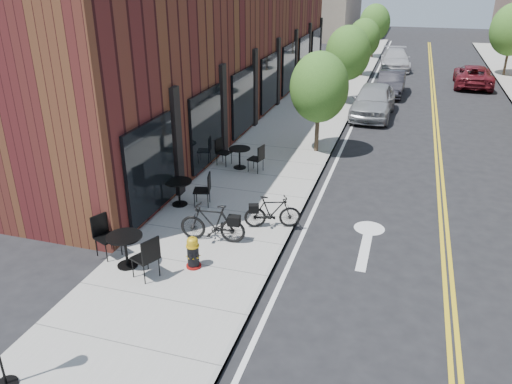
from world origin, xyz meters
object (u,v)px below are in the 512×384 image
(bicycle_left, at_px, (212,223))
(bistro_set_b, at_px, (179,189))
(fire_hydrant, at_px, (193,252))
(bistro_set_c, at_px, (240,155))
(parked_car_b, at_px, (391,83))
(parked_car_far, at_px, (473,76))
(parked_car_a, at_px, (373,101))
(bicycle_right, at_px, (273,212))
(bistro_set_a, at_px, (125,246))
(parked_car_c, at_px, (395,59))

(bicycle_left, relative_size, bistro_set_b, 0.91)
(fire_hydrant, distance_m, bistro_set_c, 6.58)
(bistro_set_b, height_order, parked_car_b, parked_car_b)
(parked_car_b, bearing_deg, fire_hydrant, -98.12)
(parked_car_far, bearing_deg, parked_car_a, 61.22)
(bicycle_right, bearing_deg, bistro_set_c, 11.13)
(parked_car_a, bearing_deg, bicycle_left, -99.42)
(bistro_set_a, relative_size, parked_car_far, 0.42)
(bistro_set_b, bearing_deg, bicycle_right, -25.64)
(fire_hydrant, height_order, bistro_set_c, bistro_set_c)
(bistro_set_c, relative_size, parked_car_c, 0.38)
(bistro_set_b, distance_m, parked_car_b, 18.06)
(parked_car_far, bearing_deg, bistro_set_c, 64.54)
(bicycle_right, height_order, parked_car_b, parked_car_b)
(bistro_set_b, bearing_deg, parked_car_far, 49.92)
(parked_car_c, bearing_deg, parked_car_a, -96.66)
(bicycle_right, bearing_deg, bistro_set_b, 60.51)
(bistro_set_a, height_order, parked_car_c, parked_car_c)
(bistro_set_b, xyz_separation_m, parked_car_b, (5.20, 17.30, 0.04))
(fire_hydrant, xyz_separation_m, bistro_set_b, (-1.79, 3.06, 0.11))
(bicycle_right, bearing_deg, bicycle_left, 113.76)
(parked_car_a, distance_m, parked_car_b, 5.09)
(parked_car_c, bearing_deg, fire_hydrant, -101.34)
(bistro_set_b, relative_size, parked_car_far, 0.40)
(bistro_set_c, height_order, parked_car_b, parked_car_b)
(bistro_set_a, bearing_deg, bicycle_left, 71.95)
(bistro_set_c, distance_m, parked_car_a, 9.62)
(bistro_set_c, bearing_deg, bistro_set_a, -81.21)
(bistro_set_b, xyz_separation_m, parked_car_c, (5.02, 25.76, 0.08))
(bistro_set_b, relative_size, parked_car_b, 0.47)
(bicycle_left, relative_size, parked_car_a, 0.37)
(bicycle_left, bearing_deg, bistro_set_a, -47.19)
(bicycle_right, relative_size, parked_car_far, 0.33)
(bicycle_left, height_order, bistro_set_b, bicycle_left)
(bicycle_left, xyz_separation_m, bicycle_right, (1.28, 1.18, -0.06))
(bicycle_left, height_order, parked_car_a, parked_car_a)
(bistro_set_c, xyz_separation_m, parked_car_c, (4.28, 22.33, 0.10))
(fire_hydrant, height_order, parked_car_b, parked_car_b)
(parked_car_a, distance_m, parked_car_far, 10.37)
(fire_hydrant, relative_size, bistro_set_a, 0.42)
(bicycle_right, xyz_separation_m, bistro_set_b, (-3.05, 0.57, 0.04))
(bicycle_left, xyz_separation_m, bistro_set_a, (-1.51, -1.72, 0.01))
(bistro_set_b, bearing_deg, parked_car_b, 58.26)
(bicycle_right, height_order, bistro_set_c, bistro_set_c)
(fire_hydrant, distance_m, parked_car_a, 15.56)
(bistro_set_b, bearing_deg, parked_car_a, 54.33)
(bistro_set_b, bearing_deg, bicycle_left, -59.75)
(bistro_set_c, bearing_deg, parked_car_far, 75.44)
(fire_hydrant, distance_m, bistro_set_a, 1.59)
(bistro_set_a, height_order, parked_car_a, parked_car_a)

